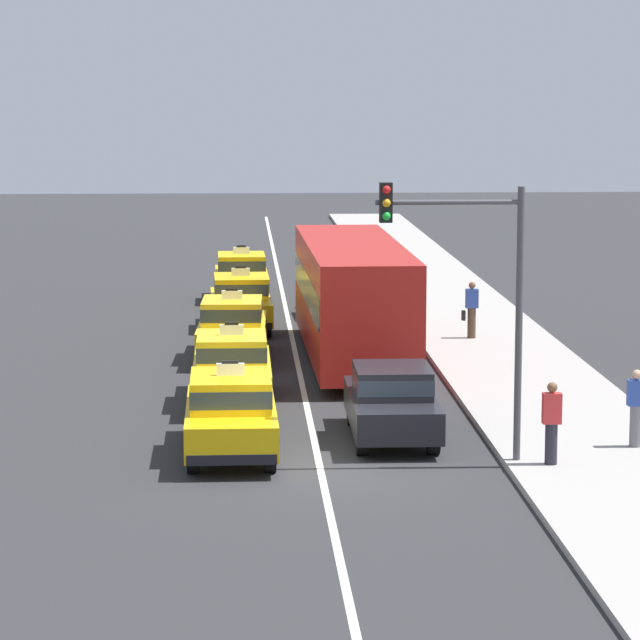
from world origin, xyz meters
TOP-DOWN VIEW (x-y plane):
  - ground_plane at (0.00, 0.00)m, footprint 160.00×160.00m
  - lane_stripe_left_right at (0.00, 20.00)m, footprint 0.14×80.00m
  - sidewalk_curb at (5.60, 15.00)m, footprint 4.00×90.00m
  - taxi_left_nearest at (-1.74, 1.27)m, footprint 1.86×4.58m
  - taxi_left_second at (-1.74, 6.45)m, footprint 1.83×4.56m
  - taxi_left_third at (-1.75, 12.68)m, footprint 1.96×4.62m
  - taxi_left_fourth at (-1.51, 18.01)m, footprint 1.93×4.60m
  - taxi_left_fifth at (-1.47, 24.36)m, footprint 1.88×4.59m
  - sedan_right_nearest at (1.64, 2.50)m, footprint 1.78×4.31m
  - bus_right_second at (1.50, 12.19)m, footprint 2.69×11.24m
  - taxi_right_third at (1.78, 20.65)m, footprint 1.96×4.62m
  - pedestrian_near_crosswalk at (6.46, 0.95)m, footprint 0.47×0.24m
  - pedestrian_mid_block at (4.45, -0.46)m, footprint 0.36×0.24m
  - pedestrian_by_storefront at (5.16, 15.04)m, footprint 0.47×0.24m
  - traffic_light_pole at (2.89, -0.07)m, footprint 2.87×0.33m

SIDE VIEW (x-z plane):
  - ground_plane at x=0.00m, z-range 0.00..0.00m
  - lane_stripe_left_right at x=0.00m, z-range 0.00..0.01m
  - sidewalk_curb at x=5.60m, z-range 0.00..0.15m
  - sedan_right_nearest at x=1.64m, z-range 0.06..1.64m
  - taxi_left_nearest at x=-1.74m, z-range -0.10..1.86m
  - taxi_left_second at x=-1.74m, z-range -0.10..1.86m
  - taxi_left_third at x=-1.75m, z-range -0.10..1.86m
  - taxi_left_fourth at x=-1.51m, z-range -0.10..1.86m
  - taxi_left_fifth at x=-1.47m, z-range -0.10..1.86m
  - taxi_right_third at x=1.78m, z-range -0.10..1.86m
  - pedestrian_near_crosswalk at x=6.46m, z-range 0.15..1.73m
  - pedestrian_mid_block at x=4.45m, z-range 0.16..1.77m
  - pedestrian_by_storefront at x=5.16m, z-range 0.15..1.79m
  - bus_right_second at x=1.50m, z-range 0.21..3.43m
  - traffic_light_pole at x=2.89m, z-range 1.03..6.61m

